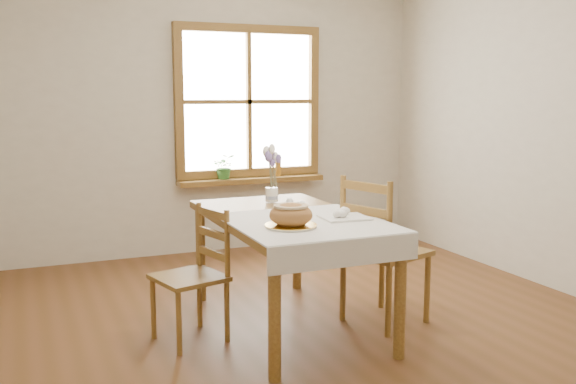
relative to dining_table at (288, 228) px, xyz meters
name	(u,v)px	position (x,y,z in m)	size (l,w,h in m)	color
ground	(307,341)	(0.00, -0.30, -0.66)	(5.00, 5.00, 0.00)	brown
room_walls	(308,63)	(0.00, -0.30, 1.04)	(4.60, 5.10, 2.65)	beige
window	(249,102)	(0.50, 2.17, 0.79)	(1.46, 0.08, 1.46)	olive
window_sill	(252,180)	(0.50, 2.10, 0.03)	(1.46, 0.20, 0.05)	olive
dining_table	(288,228)	(0.00, 0.00, 0.00)	(0.90, 1.60, 0.75)	olive
table_linen	(307,223)	(0.00, -0.30, 0.09)	(0.91, 0.99, 0.01)	white
chair_left	(189,275)	(-0.66, 0.00, -0.25)	(0.39, 0.41, 0.83)	olive
chair_right	(386,249)	(0.63, -0.18, -0.17)	(0.47, 0.49, 1.00)	olive
bread_plate	(291,226)	(-0.16, -0.41, 0.10)	(0.30, 0.30, 0.02)	white
bread_loaf	(291,213)	(-0.16, -0.41, 0.18)	(0.25, 0.25, 0.14)	#A66C3B
egg_napkin	(344,217)	(0.25, -0.30, 0.10)	(0.28, 0.24, 0.01)	white
eggs	(344,213)	(0.25, -0.30, 0.13)	(0.22, 0.20, 0.05)	white
salt_shaker	(302,207)	(0.07, -0.06, 0.14)	(0.05, 0.05, 0.09)	white
pepper_shaker	(290,204)	(0.04, 0.07, 0.14)	(0.05, 0.05, 0.09)	white
flower_vase	(272,196)	(0.07, 0.48, 0.14)	(0.09, 0.09, 0.10)	white
lavender_bouquet	(272,168)	(0.07, 0.48, 0.34)	(0.16, 0.16, 0.30)	#755FA9
potted_plant	(225,169)	(0.22, 2.10, 0.14)	(0.22, 0.24, 0.19)	#35772F
amber_bottle	(278,168)	(0.78, 2.10, 0.14)	(0.06, 0.06, 0.17)	#A46D1E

